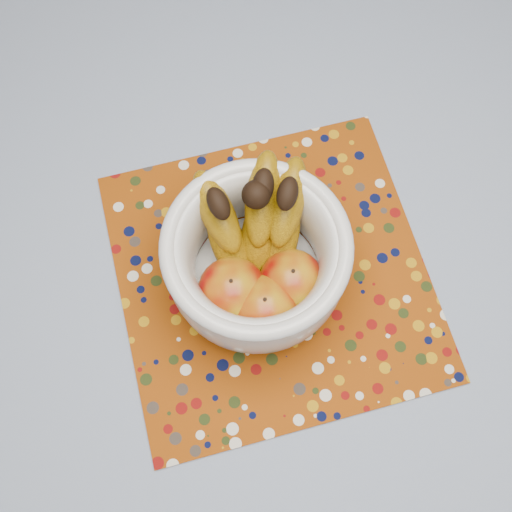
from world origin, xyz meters
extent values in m
plane|color=#2D2826|center=(0.00, 0.00, 0.00)|extent=(4.00, 4.00, 0.00)
cube|color=brown|center=(0.00, 0.00, 0.73)|extent=(1.20, 1.20, 0.04)
cylinder|color=brown|center=(-0.53, 0.53, 0.35)|extent=(0.06, 0.06, 0.71)
cylinder|color=brown|center=(0.53, 0.53, 0.35)|extent=(0.06, 0.06, 0.71)
cube|color=slate|center=(0.00, 0.00, 0.76)|extent=(1.32, 1.32, 0.01)
cube|color=#7D3406|center=(-0.05, -0.03, 0.76)|extent=(0.49, 0.49, 0.00)
cylinder|color=silver|center=(-0.07, -0.04, 0.77)|extent=(0.12, 0.12, 0.01)
cylinder|color=silver|center=(-0.07, -0.04, 0.78)|extent=(0.17, 0.17, 0.01)
torus|color=silver|center=(-0.07, -0.04, 0.90)|extent=(0.24, 0.24, 0.02)
ellipsoid|color=#780705|center=(-0.10, -0.07, 0.83)|extent=(0.09, 0.09, 0.08)
ellipsoid|color=#780705|center=(-0.03, -0.07, 0.83)|extent=(0.08, 0.08, 0.08)
ellipsoid|color=#780705|center=(-0.06, -0.10, 0.83)|extent=(0.09, 0.09, 0.08)
sphere|color=black|center=(-0.06, 0.01, 0.93)|extent=(0.04, 0.04, 0.04)
camera|label=1|loc=(-0.10, -0.30, 1.57)|focal=42.00mm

